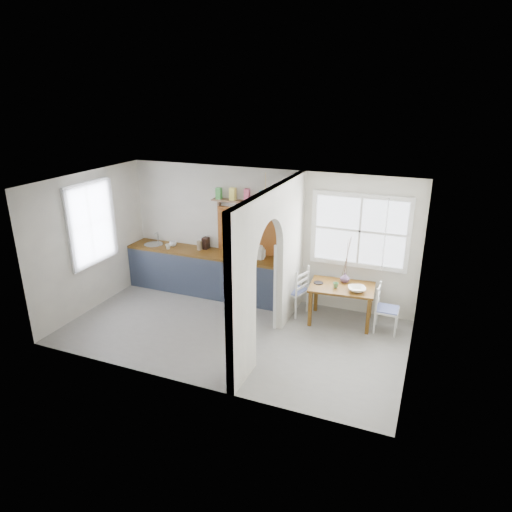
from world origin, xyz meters
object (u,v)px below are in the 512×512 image
at_px(kettle, 260,252).
at_px(vase, 345,278).
at_px(chair_left, 293,290).
at_px(dining_table, 341,304).
at_px(chair_right, 387,309).

distance_m(kettle, vase, 1.68).
distance_m(chair_left, vase, 0.98).
bearing_deg(dining_table, chair_right, -7.89).
height_order(chair_left, vase, chair_left).
bearing_deg(chair_left, vase, 115.95).
relative_size(chair_left, vase, 5.20).
xyz_separation_m(chair_left, kettle, (-0.75, 0.22, 0.57)).
bearing_deg(chair_left, chair_right, 104.00).
relative_size(dining_table, chair_left, 1.20).
distance_m(dining_table, chair_left, 0.92).
bearing_deg(chair_right, dining_table, 87.25).
bearing_deg(kettle, dining_table, -22.66).
relative_size(chair_left, chair_right, 1.11).
relative_size(dining_table, kettle, 4.26).
bearing_deg(dining_table, kettle, 166.19).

